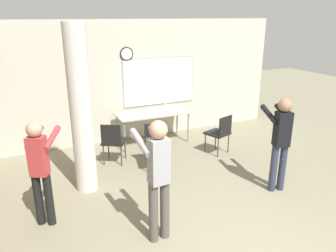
{
  "coord_description": "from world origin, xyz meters",
  "views": [
    {
      "loc": [
        -2.19,
        -2.25,
        2.89
      ],
      "look_at": [
        0.04,
        2.63,
        1.06
      ],
      "focal_mm": 35.0,
      "sensor_mm": 36.0,
      "label": 1
    }
  ],
  "objects_px": {
    "chair_table_front": "(156,143)",
    "chair_table_left": "(113,140)",
    "person_playing_side": "(281,137)",
    "chair_mid_room": "(220,131)",
    "person_playing_front": "(158,172)",
    "folding_table": "(153,115)",
    "person_watching_back": "(40,165)",
    "bottle_on_table": "(165,106)"
  },
  "relations": [
    {
      "from": "bottle_on_table",
      "to": "person_playing_side",
      "type": "relative_size",
      "value": 0.16
    },
    {
      "from": "person_watching_back",
      "to": "person_playing_front",
      "type": "height_order",
      "value": "person_playing_front"
    },
    {
      "from": "folding_table",
      "to": "bottle_on_table",
      "type": "distance_m",
      "value": 0.38
    },
    {
      "from": "chair_table_left",
      "to": "chair_table_front",
      "type": "bearing_deg",
      "value": -36.54
    },
    {
      "from": "person_playing_side",
      "to": "chair_table_left",
      "type": "bearing_deg",
      "value": 136.04
    },
    {
      "from": "folding_table",
      "to": "person_playing_front",
      "type": "relative_size",
      "value": 1.0
    },
    {
      "from": "folding_table",
      "to": "chair_table_front",
      "type": "distance_m",
      "value": 1.35
    },
    {
      "from": "chair_mid_room",
      "to": "person_playing_side",
      "type": "xyz_separation_m",
      "value": [
        0.03,
        -1.73,
        0.45
      ]
    },
    {
      "from": "bottle_on_table",
      "to": "person_playing_front",
      "type": "bearing_deg",
      "value": -115.38
    },
    {
      "from": "chair_table_front",
      "to": "person_watching_back",
      "type": "height_order",
      "value": "person_watching_back"
    },
    {
      "from": "chair_table_left",
      "to": "person_playing_side",
      "type": "relative_size",
      "value": 0.53
    },
    {
      "from": "bottle_on_table",
      "to": "chair_table_left",
      "type": "bearing_deg",
      "value": -151.78
    },
    {
      "from": "chair_table_left",
      "to": "chair_mid_room",
      "type": "bearing_deg",
      "value": -11.67
    },
    {
      "from": "person_watching_back",
      "to": "person_playing_front",
      "type": "relative_size",
      "value": 0.93
    },
    {
      "from": "bottle_on_table",
      "to": "chair_table_front",
      "type": "distance_m",
      "value": 1.58
    },
    {
      "from": "chair_mid_room",
      "to": "chair_table_front",
      "type": "distance_m",
      "value": 1.53
    },
    {
      "from": "person_playing_side",
      "to": "chair_mid_room",
      "type": "bearing_deg",
      "value": 91.1
    },
    {
      "from": "chair_mid_room",
      "to": "person_playing_front",
      "type": "height_order",
      "value": "person_playing_front"
    },
    {
      "from": "folding_table",
      "to": "person_playing_side",
      "type": "height_order",
      "value": "person_playing_side"
    },
    {
      "from": "chair_table_left",
      "to": "person_playing_front",
      "type": "distance_m",
      "value": 2.6
    },
    {
      "from": "folding_table",
      "to": "person_watching_back",
      "type": "distance_m",
      "value": 3.48
    },
    {
      "from": "bottle_on_table",
      "to": "person_playing_side",
      "type": "distance_m",
      "value": 3.09
    },
    {
      "from": "person_playing_side",
      "to": "folding_table",
      "type": "bearing_deg",
      "value": 110.86
    },
    {
      "from": "person_playing_front",
      "to": "folding_table",
      "type": "bearing_deg",
      "value": 69.16
    },
    {
      "from": "chair_table_front",
      "to": "person_watching_back",
      "type": "relative_size",
      "value": 0.56
    },
    {
      "from": "chair_table_left",
      "to": "person_playing_side",
      "type": "xyz_separation_m",
      "value": [
        2.27,
        -2.19,
        0.45
      ]
    },
    {
      "from": "chair_table_front",
      "to": "person_playing_front",
      "type": "bearing_deg",
      "value": -111.63
    },
    {
      "from": "bottle_on_table",
      "to": "chair_table_front",
      "type": "bearing_deg",
      "value": -120.67
    },
    {
      "from": "chair_table_front",
      "to": "chair_table_left",
      "type": "bearing_deg",
      "value": 143.46
    },
    {
      "from": "chair_mid_room",
      "to": "bottle_on_table",
      "type": "bearing_deg",
      "value": 120.19
    },
    {
      "from": "folding_table",
      "to": "chair_mid_room",
      "type": "bearing_deg",
      "value": -47.85
    },
    {
      "from": "person_playing_side",
      "to": "person_playing_front",
      "type": "distance_m",
      "value": 2.39
    },
    {
      "from": "person_watching_back",
      "to": "bottle_on_table",
      "type": "bearing_deg",
      "value": 38.88
    },
    {
      "from": "folding_table",
      "to": "person_watching_back",
      "type": "height_order",
      "value": "person_watching_back"
    },
    {
      "from": "folding_table",
      "to": "person_playing_side",
      "type": "relative_size",
      "value": 1.03
    },
    {
      "from": "folding_table",
      "to": "person_playing_side",
      "type": "bearing_deg",
      "value": -69.14
    },
    {
      "from": "folding_table",
      "to": "chair_table_left",
      "type": "xyz_separation_m",
      "value": [
        -1.16,
        -0.73,
        -0.18
      ]
    },
    {
      "from": "bottle_on_table",
      "to": "folding_table",
      "type": "bearing_deg",
      "value": -167.88
    },
    {
      "from": "chair_mid_room",
      "to": "person_watching_back",
      "type": "distance_m",
      "value": 3.86
    },
    {
      "from": "chair_table_left",
      "to": "person_watching_back",
      "type": "bearing_deg",
      "value": -132.63
    },
    {
      "from": "chair_mid_room",
      "to": "person_watching_back",
      "type": "relative_size",
      "value": 0.56
    },
    {
      "from": "chair_table_left",
      "to": "person_watching_back",
      "type": "height_order",
      "value": "person_watching_back"
    }
  ]
}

